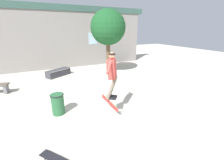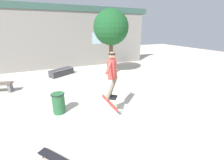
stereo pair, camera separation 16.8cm
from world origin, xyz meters
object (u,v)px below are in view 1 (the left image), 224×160
skate_ledge (58,73)px  trash_bin (58,104)px  skater (112,72)px  skateboard_flipping (110,103)px  tree_right (108,28)px  skateboard_resting (55,158)px

skate_ledge → trash_bin: 4.78m
skater → skateboard_flipping: skater is taller
trash_bin → skate_ledge: bearing=83.2°
tree_right → skater: 5.20m
tree_right → skater: bearing=-112.8°
tree_right → skateboard_resting: bearing=-124.3°
skateboard_resting → skater: bearing=-97.3°
skate_ledge → skateboard_resting: bearing=-128.4°
tree_right → skateboard_resting: (-3.98, -5.84, -2.87)m
tree_right → skateboard_flipping: size_ratio=5.26×
skate_ledge → trash_bin: size_ratio=2.14×
tree_right → skater: (-1.95, -4.63, -1.35)m
skateboard_flipping → tree_right: bearing=132.4°
skateboard_flipping → skateboard_resting: 2.36m
skater → skateboard_resting: (-2.03, -1.21, -1.52)m
skater → skateboard_flipping: 1.13m
trash_bin → skater: size_ratio=0.48×
tree_right → trash_bin: size_ratio=5.36×
skateboard_resting → trash_bin: bearing=-47.4°
tree_right → skateboard_flipping: (-2.02, -4.60, -2.48)m
skater → skateboard_resting: size_ratio=2.00×
trash_bin → skateboard_resting: bearing=-99.3°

